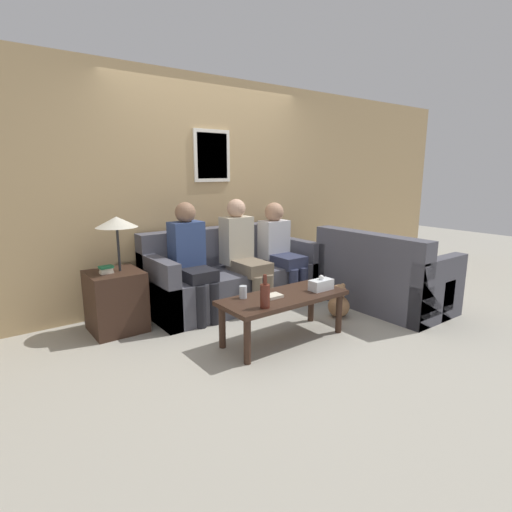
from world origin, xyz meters
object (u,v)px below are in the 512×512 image
Objects in this scene: wine_bottle at (265,295)px; person_left at (191,256)px; couch_side at (382,280)px; person_middle at (243,250)px; couch_main at (232,277)px; coffee_table at (283,302)px; teddy_bear at (339,303)px; drinking_glass at (243,292)px; person_right at (280,247)px.

person_left is (-0.05, 1.18, 0.13)m from wine_bottle.
couch_side is 2.17m from person_left.
person_left reaches higher than wine_bottle.
person_middle reaches higher than wine_bottle.
person_left reaches higher than couch_main.
wine_bottle is (-1.85, -0.20, 0.22)m from couch_side.
couch_main is 0.70m from person_left.
teddy_bear is (0.86, 0.10, -0.21)m from coffee_table.
wine_bottle is at bearing -89.97° from drinking_glass.
couch_side is 3.93× the size of teddy_bear.
drinking_glass is at bearing 177.24° from teddy_bear.
person_right is 1.01m from teddy_bear.
wine_bottle is 0.24× the size of person_right.
coffee_table is at bearing -69.05° from person_left.
couch_main is 1.72m from couch_side.
drinking_glass is 0.10× the size of person_right.
drinking_glass is 0.09× the size of person_left.
wine_bottle is 1.60m from person_right.
person_middle reaches higher than teddy_bear.
person_middle is at bearing 75.97° from coffee_table.
coffee_table is 1.07m from person_middle.
couch_side is 1.24m from person_right.
person_right is (1.17, -0.03, -0.02)m from person_left.
couch_side is at bearing 1.53° from coffee_table.
drinking_glass is (-0.34, 0.16, 0.12)m from coffee_table.
wine_bottle reaches higher than drinking_glass.
person_middle is (0.64, -0.02, -0.01)m from person_left.
person_middle reaches higher than person_left.
teddy_bear is at bearing -2.76° from drinking_glass.
wine_bottle is (-0.54, -1.32, 0.22)m from couch_main.
couch_main is 5.56× the size of teddy_bear.
person_right reaches higher than couch_main.
couch_main and couch_side have the same top height.
person_right is at bearing -17.10° from couch_main.
teddy_bear is at bearing 12.10° from wine_bottle.
person_middle reaches higher than coffee_table.
wine_bottle is 1.18m from person_left.
person_right is (0.53, -0.02, -0.02)m from person_middle.
wine_bottle is at bearing -112.20° from couch_main.
drinking_glass is (-0.54, -1.00, 0.17)m from couch_main.
person_right is 3.22× the size of teddy_bear.
person_middle is 0.53m from person_right.
teddy_bear is (1.25, -0.92, -0.51)m from person_left.
person_middle is (0.59, 1.16, 0.12)m from wine_bottle.
drinking_glass is at bearing -124.84° from person_middle.
person_middle reaches higher than couch_main.
drinking_glass is 0.88m from person_left.
person_middle is 3.39× the size of teddy_bear.
wine_bottle is 1.30m from person_middle.
person_right reaches higher than couch_side.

